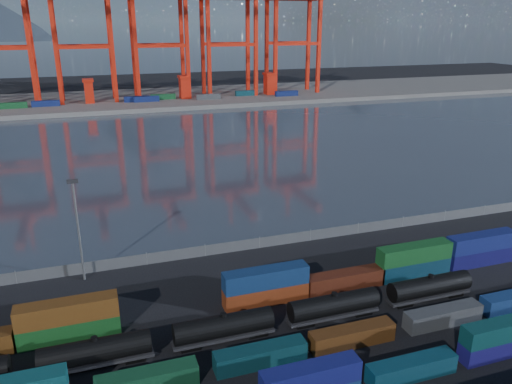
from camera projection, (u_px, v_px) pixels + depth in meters
name	position (u px, v px, depth m)	size (l,w,h in m)	color
ground	(330.00, 336.00, 64.66)	(700.00, 700.00, 0.00)	black
harbor_water	(180.00, 149.00, 158.65)	(700.00, 700.00, 0.00)	#323B48
far_quay	(142.00, 99.00, 252.32)	(700.00, 70.00, 2.00)	#514F4C
container_row_mid	(238.00, 359.00, 58.01)	(139.88, 2.28, 4.85)	#3A3C3F
container_row_north	(255.00, 291.00, 71.14)	(141.85, 2.54, 5.41)	navy
tanker_string	(162.00, 339.00, 60.66)	(90.72, 2.84, 4.06)	black
waterfront_fence	(260.00, 243.00, 89.40)	(160.12, 0.12, 2.20)	#595B5E
yard_light_mast	(78.00, 225.00, 75.77)	(1.60, 0.40, 16.60)	slate
gantry_cranes	(120.00, 8.00, 229.81)	(202.69, 53.16, 71.99)	red
quay_containers	(121.00, 100.00, 235.21)	(172.58, 10.99, 2.60)	navy
straddle_carriers	(138.00, 88.00, 240.38)	(140.00, 7.00, 11.10)	red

